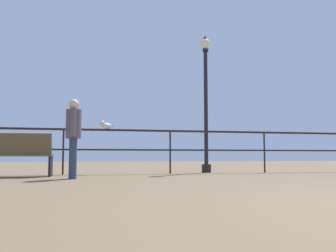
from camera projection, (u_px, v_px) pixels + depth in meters
pier_railing at (219, 141)px, 9.73m from camera, size 18.43×0.05×1.11m
bench_far_left at (14, 153)px, 7.81m from camera, size 1.59×0.73×0.92m
lamppost_center at (206, 94)px, 10.13m from camera, size 0.30×0.30×3.79m
person_at_railing at (73, 133)px, 7.16m from camera, size 0.30×0.50×1.54m
seagull_on_rail at (106, 125)px, 9.08m from camera, size 0.40×0.26×0.20m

